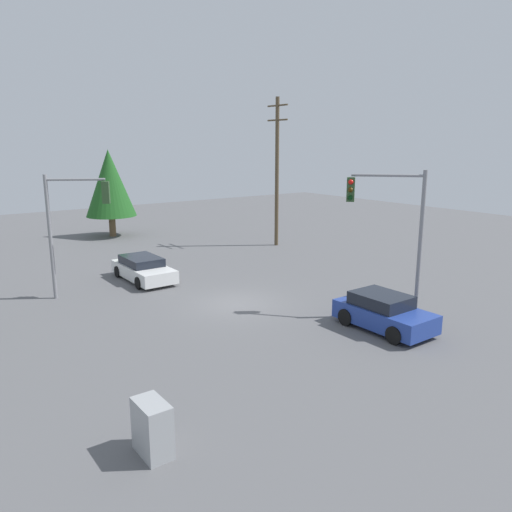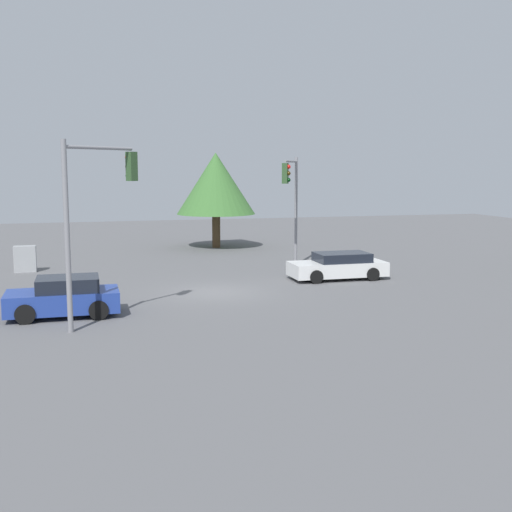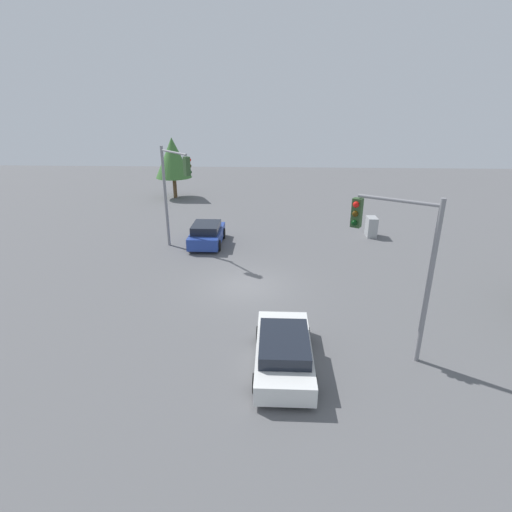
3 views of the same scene
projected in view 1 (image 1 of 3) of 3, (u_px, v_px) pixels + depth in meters
The scene contains 8 objects.
ground_plane at pixel (236, 304), 23.79m from camera, with size 80.00×80.00×0.00m, color #5B5B5E.
sedan_white at pixel (143, 269), 27.79m from camera, with size 4.72×2.07×1.31m.
sedan_blue at pixel (384, 312), 20.40m from camera, with size 4.06×2.07×1.47m.
traffic_signal_main at pixel (392, 218), 21.49m from camera, with size 2.61×2.32×6.39m.
traffic_signal_cross at pixel (73, 215), 23.87m from camera, with size 1.70×2.67×6.06m.
utility_pole_tall at pixel (277, 169), 36.32m from camera, with size 2.20×0.28×10.70m.
electrical_cabinet at pixel (152, 428), 12.15m from camera, with size 1.12×0.65×1.38m, color #9EA0A3.
tree_far at pixel (110, 183), 40.22m from camera, with size 4.01×4.01×7.03m.
Camera 1 is at (-18.87, 12.67, 7.47)m, focal length 35.00 mm.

